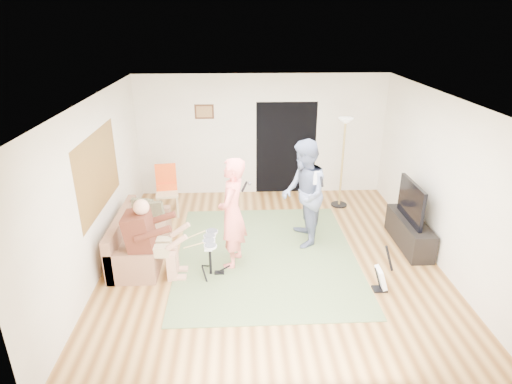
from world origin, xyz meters
TOP-DOWN VIEW (x-y plane):
  - floor at (0.00, 0.00)m, footprint 6.00×6.00m
  - walls at (0.00, 0.00)m, footprint 5.50×6.00m
  - ceiling at (0.00, 0.00)m, footprint 6.00×6.00m
  - window_blinds at (-2.74, 0.20)m, footprint 0.00×2.05m
  - doorway at (0.55, 2.99)m, footprint 2.10×0.00m
  - picture_frame at (-1.25, 2.99)m, footprint 0.42×0.03m
  - area_rug at (-0.08, 0.12)m, footprint 3.05×3.65m
  - sofa at (-2.28, 0.23)m, footprint 0.76×1.85m
  - drummer at (-1.88, -0.42)m, footprint 0.86×0.48m
  - drum_kit at (-1.00, -0.42)m, footprint 0.37×0.66m
  - singer at (-0.64, -0.10)m, footprint 0.60×0.76m
  - microphone at (-0.44, -0.10)m, footprint 0.06×0.06m
  - guitarist at (0.60, 0.55)m, footprint 0.73×0.93m
  - guitar_held at (0.80, 0.55)m, footprint 0.20×0.61m
  - guitar_spare at (1.57, -0.96)m, footprint 0.27×0.25m
  - torchiere_lamp at (1.65, 2.15)m, footprint 0.34×0.34m
  - dining_chair at (-1.99, 1.87)m, footprint 0.50×0.52m
  - tv_cabinet at (2.50, 0.38)m, footprint 0.40×1.40m
  - television at (2.45, 0.38)m, footprint 0.06×1.01m

SIDE VIEW (x-z plane):
  - floor at x=0.00m, z-range 0.00..0.00m
  - area_rug at x=-0.08m, z-range 0.00..0.02m
  - guitar_spare at x=1.57m, z-range -0.16..0.60m
  - sofa at x=-2.28m, z-range -0.13..0.62m
  - tv_cabinet at x=2.50m, z-range 0.00..0.50m
  - drum_kit at x=-1.00m, z-range -0.04..0.63m
  - dining_chair at x=-1.99m, z-range -0.15..0.89m
  - drummer at x=-1.88m, z-range -0.15..1.17m
  - television at x=2.45m, z-range 0.50..1.20m
  - singer at x=-0.64m, z-range 0.00..1.84m
  - guitarist at x=0.60m, z-range 0.00..1.91m
  - doorway at x=0.55m, z-range 0.00..2.10m
  - guitar_held at x=0.80m, z-range 1.17..1.43m
  - torchiere_lamp at x=1.65m, z-range 0.36..2.28m
  - walls at x=0.00m, z-range 0.00..2.70m
  - microphone at x=-0.44m, z-range 1.25..1.49m
  - window_blinds at x=-2.74m, z-range 0.53..2.58m
  - picture_frame at x=-1.25m, z-range 1.74..2.06m
  - ceiling at x=0.00m, z-range 2.70..2.70m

